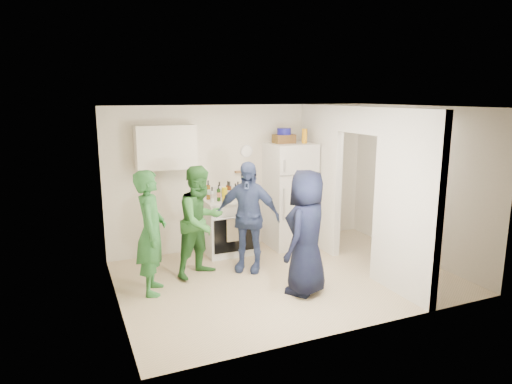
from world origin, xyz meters
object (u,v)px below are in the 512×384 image
fridge (290,195)px  blue_bowl (284,131)px  person_green_center (201,221)px  stove (227,226)px  person_nook (393,208)px  person_denim (248,217)px  person_green_left (151,232)px  wicker_basket (284,139)px  yellow_cup_stack_top (304,136)px  person_navy (306,232)px

fridge → blue_bowl: (-0.10, 0.05, 1.13)m
blue_bowl → fridge: bearing=-26.6°
fridge → blue_bowl: 1.13m
fridge → person_green_center: size_ratio=1.11×
stove → person_nook: (2.39, -1.31, 0.39)m
person_green_center → person_denim: size_ratio=0.98×
person_green_left → person_nook: size_ratio=0.98×
wicker_basket → person_green_center: wicker_basket is taller
fridge → person_denim: fridge is taller
person_green_center → wicker_basket: bearing=-1.4°
yellow_cup_stack_top → person_navy: bearing=-117.6°
blue_bowl → person_nook: 2.22m
fridge → yellow_cup_stack_top: yellow_cup_stack_top is taller
yellow_cup_stack_top → person_navy: (-0.94, -1.79, -1.11)m
yellow_cup_stack_top → person_green_left: size_ratio=0.15×
person_denim → blue_bowl: bearing=76.5°
blue_bowl → person_nook: (1.33, -1.33, -1.18)m
blue_bowl → person_navy: 2.36m
fridge → wicker_basket: (-0.10, 0.05, 1.00)m
blue_bowl → wicker_basket: bearing=0.0°
person_navy → person_nook: person_nook is taller
yellow_cup_stack_top → person_denim: 1.90m
blue_bowl → yellow_cup_stack_top: bearing=-25.1°
wicker_basket → person_nook: 2.16m
yellow_cup_stack_top → person_navy: 2.31m
person_green_center → person_denim: person_denim is taller
person_navy → wicker_basket: bearing=-144.6°
person_navy → person_nook: 2.04m
yellow_cup_stack_top → person_green_center: (-2.07, -0.64, -1.14)m
blue_bowl → person_green_center: blue_bowl is taller
person_nook → yellow_cup_stack_top: bearing=-120.0°
stove → person_nook: person_nook is taller
person_green_center → person_nook: person_nook is taller
fridge → blue_bowl: bearing=153.4°
blue_bowl → person_green_left: (-2.54, -1.12, -1.20)m
fridge → person_navy: size_ratio=1.08×
wicker_basket → blue_bowl: blue_bowl is taller
yellow_cup_stack_top → fridge: bearing=155.6°
wicker_basket → person_navy: size_ratio=0.21×
person_navy → person_nook: size_ratio=0.99×
wicker_basket → fridge: bearing=-26.6°
fridge → person_nook: bearing=-46.2°
stove → person_navy: bearing=-76.9°
stove → blue_bowl: 1.90m
person_green_left → person_navy: bearing=-97.1°
fridge → person_navy: fridge is taller
person_green_left → person_green_center: 0.86m
wicker_basket → person_green_left: (-2.54, -1.12, -1.07)m
person_navy → fridge: bearing=-147.7°
stove → wicker_basket: wicker_basket is taller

